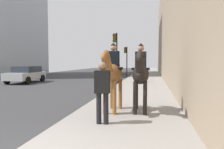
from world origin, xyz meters
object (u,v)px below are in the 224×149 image
object	(u,v)px
mounted_horse_near	(112,73)
pedestrian_greeting	(102,89)
mounted_horse_far	(141,73)
traffic_light_near_curb	(116,50)
traffic_light_far_curb	(126,57)
car_near_lane	(26,74)
car_mid_lane	(114,69)

from	to	relation	value
mounted_horse_near	pedestrian_greeting	xyz separation A→B (m)	(-1.50, 0.01, -0.36)
mounted_horse_far	traffic_light_near_curb	size ratio (longest dim) A/B	0.56
traffic_light_far_curb	traffic_light_near_curb	bearing A→B (deg)	-179.42
pedestrian_greeting	car_near_lane	xyz separation A→B (m)	(11.54, 9.42, -0.33)
car_mid_lane	traffic_light_near_curb	size ratio (longest dim) A/B	1.06
mounted_horse_near	traffic_light_far_curb	world-z (taller)	traffic_light_far_curb
car_near_lane	pedestrian_greeting	bearing A→B (deg)	37.40
mounted_horse_near	car_mid_lane	xyz separation A→B (m)	(24.69, 4.25, -0.70)
pedestrian_greeting	car_near_lane	distance (m)	14.90
mounted_horse_near	mounted_horse_far	distance (m)	0.95
car_mid_lane	traffic_light_far_curb	distance (m)	6.83
pedestrian_greeting	mounted_horse_near	bearing A→B (deg)	-1.12
traffic_light_near_curb	traffic_light_far_curb	size ratio (longest dim) A/B	1.16
mounted_horse_far	traffic_light_far_curb	size ratio (longest dim) A/B	0.65
mounted_horse_far	traffic_light_near_curb	bearing A→B (deg)	-167.50
car_near_lane	car_mid_lane	size ratio (longest dim) A/B	0.93
car_near_lane	traffic_light_far_curb	xyz separation A→B (m)	(8.53, -7.73, 1.66)
car_mid_lane	car_near_lane	bearing A→B (deg)	158.79
mounted_horse_near	traffic_light_far_curb	distance (m)	18.67
mounted_horse_far	car_near_lane	world-z (taller)	mounted_horse_far
mounted_horse_far	traffic_light_far_curb	world-z (taller)	traffic_light_far_curb
mounted_horse_far	car_mid_lane	world-z (taller)	mounted_horse_far
pedestrian_greeting	traffic_light_far_curb	world-z (taller)	traffic_light_far_curb
mounted_horse_far	pedestrian_greeting	bearing A→B (deg)	-31.73
mounted_horse_near	pedestrian_greeting	bearing A→B (deg)	3.49
mounted_horse_near	traffic_light_near_curb	world-z (taller)	traffic_light_near_curb
mounted_horse_near	car_mid_lane	size ratio (longest dim) A/B	0.53
mounted_horse_near	traffic_light_far_curb	size ratio (longest dim) A/B	0.66
car_mid_lane	traffic_light_near_curb	world-z (taller)	traffic_light_near_curb
mounted_horse_near	car_mid_lane	bearing A→B (deg)	-166.40
pedestrian_greeting	car_mid_lane	size ratio (longest dim) A/B	0.38
traffic_light_far_curb	car_near_lane	bearing A→B (deg)	137.85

